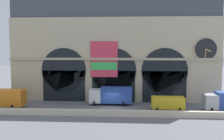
% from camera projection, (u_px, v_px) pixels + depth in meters
% --- Properties ---
extents(ground_plane, '(200.00, 200.00, 0.00)m').
position_uv_depth(ground_plane, '(112.00, 108.00, 40.37)').
color(ground_plane, slate).
extents(quay_parapet_wall, '(90.00, 0.70, 0.95)m').
position_uv_depth(quay_parapet_wall, '(110.00, 113.00, 35.58)').
color(quay_parapet_wall, beige).
rests_on(quay_parapet_wall, ground).
extents(station_building, '(39.51, 5.44, 20.44)m').
position_uv_depth(station_building, '(114.00, 49.00, 46.96)').
color(station_building, '#BCAD8C').
rests_on(station_building, ground).
extents(box_truck_west, '(7.50, 2.91, 3.12)m').
position_uv_depth(box_truck_west, '(3.00, 98.00, 40.53)').
color(box_truck_west, black).
rests_on(box_truck_west, ground).
extents(box_truck_center, '(7.50, 2.91, 3.12)m').
position_uv_depth(box_truck_center, '(111.00, 95.00, 42.83)').
color(box_truck_center, white).
rests_on(box_truck_center, ground).
extents(van_mideast, '(5.20, 2.48, 2.20)m').
position_uv_depth(van_mideast, '(168.00, 103.00, 38.98)').
color(van_mideast, gold).
rests_on(van_mideast, ground).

